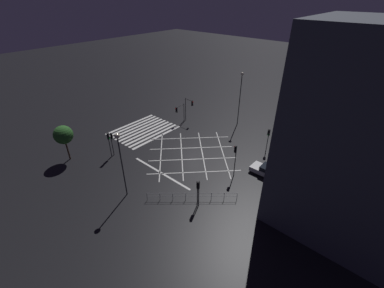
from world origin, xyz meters
TOP-DOWN VIEW (x-y plane):
  - ground_plane at (0.00, 0.00)m, footprint 200.00×200.00m
  - road_markings at (0.30, -8.14)m, footprint 15.56×22.78m
  - traffic_light_sw_cross at (-7.85, -7.50)m, footprint 0.36×1.91m
  - traffic_light_se_main at (7.74, -8.43)m, footprint 0.39×0.36m
  - traffic_light_se_cross at (8.31, -8.19)m, footprint 0.36×0.39m
  - traffic_light_sw_main at (-6.32, -8.50)m, footprint 2.22×0.36m
  - traffic_light_ne_main at (7.57, 7.48)m, footprint 0.39×0.36m
  - traffic_light_median_north at (0.41, 7.51)m, footprint 0.36×0.39m
  - traffic_light_nw_main at (-7.90, 7.89)m, footprint 0.39×0.36m
  - traffic_light_ne_cross at (7.64, 7.54)m, footprint 0.36×0.39m
  - street_lamp_east at (-12.69, -0.21)m, footprint 0.51×0.51m
  - street_lamp_west at (-8.62, 11.14)m, footprint 0.60×0.60m
  - street_lamp_far at (11.77, 0.03)m, footprint 0.59×0.59m
  - street_tree_near at (12.61, -12.23)m, footprint 2.56×2.56m
  - waiting_car at (-2.59, 10.74)m, footprint 1.89×4.24m
  - pedestrian_railing at (7.42, 6.48)m, footprint 6.84×7.84m

SIDE VIEW (x-z plane):
  - ground_plane at x=0.00m, z-range 0.00..0.00m
  - road_markings at x=0.30m, z-range 0.00..0.01m
  - waiting_car at x=-2.59m, z-range -0.05..1.29m
  - pedestrian_railing at x=7.42m, z-range 0.15..1.20m
  - traffic_light_ne_main at x=7.57m, z-range 0.72..4.06m
  - traffic_light_sw_main at x=-6.32m, z-range 0.77..4.10m
  - traffic_light_ne_cross at x=7.64m, z-range 0.74..4.18m
  - traffic_light_se_main at x=7.74m, z-range 0.78..4.38m
  - traffic_light_nw_main at x=-7.90m, z-range 0.78..4.39m
  - traffic_light_se_cross at x=8.31m, z-range 0.84..4.76m
  - traffic_light_sw_cross at x=-7.85m, z-range 0.98..5.30m
  - traffic_light_median_north at x=0.41m, z-range 0.96..5.49m
  - street_tree_near at x=12.61m, z-range 1.32..6.57m
  - street_lamp_far at x=11.77m, z-range 2.12..10.38m
  - street_lamp_east at x=-12.69m, z-range 1.76..11.15m
  - street_lamp_west at x=-8.62m, z-range 2.37..11.93m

